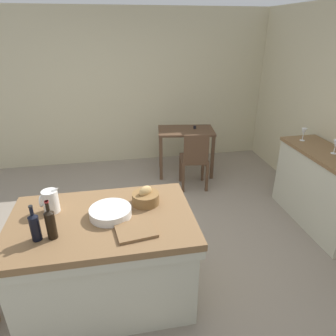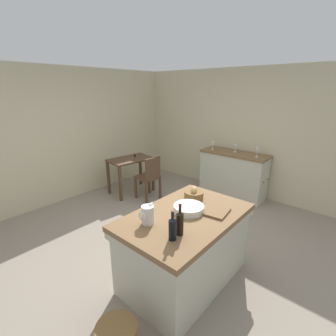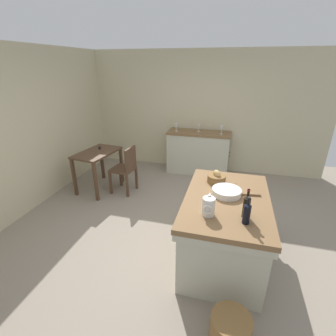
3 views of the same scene
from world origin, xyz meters
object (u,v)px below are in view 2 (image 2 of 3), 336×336
object	(u,v)px
wash_bowl	(189,208)
wine_bottle_dark	(180,222)
wine_bottle_amber	(172,228)
wine_glass_middle	(213,144)
wine_glass_far_left	(257,151)
pitcher	(148,215)
cutting_board	(216,211)
bread_basket	(194,195)
side_cabinet	(233,174)
island_table	(185,245)
wine_glass_left	(235,147)
wooden_chair	(149,177)
writing_desk	(131,164)

from	to	relation	value
wash_bowl	wine_bottle_dark	distance (m)	0.48
wine_bottle_amber	wine_glass_middle	bearing A→B (deg)	24.86
wine_glass_far_left	pitcher	bearing A→B (deg)	-178.80
cutting_board	wine_bottle_dark	distance (m)	0.62
bread_basket	wine_glass_middle	bearing A→B (deg)	25.67
side_cabinet	pitcher	size ratio (longest dim) A/B	5.82
cutting_board	wine_glass_far_left	xyz separation A→B (m)	(2.31, 0.47, 0.19)
island_table	side_cabinet	size ratio (longest dim) A/B	1.09
pitcher	cutting_board	size ratio (longest dim) A/B	0.81
side_cabinet	wine_glass_left	world-z (taller)	wine_glass_left
wine_glass_middle	wooden_chair	bearing A→B (deg)	151.27
island_table	writing_desk	world-z (taller)	island_table
pitcher	wine_bottle_dark	size ratio (longest dim) A/B	0.76
wooden_chair	wine_glass_far_left	distance (m)	2.15
pitcher	wine_glass_middle	bearing A→B (deg)	19.10
pitcher	wine_glass_far_left	bearing A→B (deg)	1.20
writing_desk	wine_glass_left	distance (m)	2.23
wine_bottle_dark	wine_glass_left	distance (m)	3.14
wooden_chair	wine_bottle_amber	world-z (taller)	wine_bottle_amber
writing_desk	pitcher	distance (m)	2.87
wine_glass_far_left	island_table	bearing A→B (deg)	-174.67
pitcher	wash_bowl	bearing A→B (deg)	-18.64
island_table	wine_bottle_dark	distance (m)	0.66
island_table	wine_bottle_dark	xyz separation A→B (m)	(-0.35, -0.19, 0.52)
side_cabinet	wash_bowl	distance (m)	2.67
wash_bowl	island_table	bearing A→B (deg)	-169.25
side_cabinet	wine_bottle_amber	size ratio (longest dim) A/B	4.80
wine_glass_middle	wine_glass_left	bearing A→B (deg)	-78.44
pitcher	wine_bottle_amber	bearing A→B (deg)	-97.42
writing_desk	bread_basket	bearing A→B (deg)	-112.06
wine_bottle_amber	bread_basket	bearing A→B (deg)	22.71
writing_desk	wash_bowl	size ratio (longest dim) A/B	2.83
wash_bowl	cutting_board	xyz separation A→B (m)	(0.18, -0.25, -0.03)
wine_bottle_dark	wine_glass_middle	xyz separation A→B (m)	(2.91, 1.40, 0.06)
wooden_chair	pitcher	xyz separation A→B (m)	(-1.72, -1.71, 0.47)
cutting_board	wine_glass_middle	bearing A→B (deg)	32.03
wine_glass_far_left	wooden_chair	bearing A→B (deg)	127.34
pitcher	wine_glass_far_left	world-z (taller)	wine_glass_far_left
island_table	wine_bottle_amber	distance (m)	0.71
wash_bowl	bread_basket	distance (m)	0.34
wash_bowl	wine_glass_far_left	bearing A→B (deg)	5.16
side_cabinet	cutting_board	world-z (taller)	side_cabinet
writing_desk	wine_glass_left	bearing A→B (deg)	-52.08
bread_basket	wine_glass_middle	world-z (taller)	wine_glass_middle
pitcher	wine_glass_left	xyz separation A→B (m)	(3.07, 0.55, 0.09)
wooden_chair	wine_bottle_dark	world-z (taller)	wine_bottle_dark
wooden_chair	cutting_board	bearing A→B (deg)	-116.39
bread_basket	wine_glass_left	size ratio (longest dim) A/B	1.44
wine_glass_far_left	wine_glass_middle	xyz separation A→B (m)	(-0.01, 0.97, -0.01)
wine_bottle_amber	wine_glass_far_left	size ratio (longest dim) A/B	1.58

